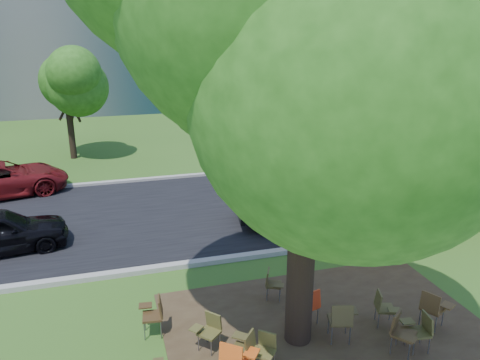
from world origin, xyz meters
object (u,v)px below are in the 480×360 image
object	(u,v)px
chair_4	(342,318)
chair_10	(272,282)
chair_7	(433,306)
chair_2	(245,346)
bg_car_red	(1,179)
chair_9	(209,328)
main_tree	(311,35)
school_bus	(418,174)
chair_3	(264,348)
chair_8	(155,312)
chair_12	(383,306)
chair_5	(401,330)
chair_1	(235,358)
chair_11	(310,303)
chair_6	(421,328)

from	to	relation	value
chair_4	chair_10	distance (m)	2.12
chair_10	chair_4	bearing A→B (deg)	47.71
chair_7	chair_10	size ratio (longest dim) A/B	1.17
chair_2	bg_car_red	bearing A→B (deg)	68.00
bg_car_red	chair_9	bearing A→B (deg)	-167.40
main_tree	chair_2	bearing A→B (deg)	-156.48
school_bus	chair_9	xyz separation A→B (m)	(-8.46, -4.98, -1.09)
chair_3	school_bus	bearing A→B (deg)	-102.49
school_bus	chair_2	xyz separation A→B (m)	(-7.95, -5.79, -1.05)
chair_3	bg_car_red	world-z (taller)	bg_car_red
chair_7	chair_8	distance (m)	6.03
chair_8	chair_10	distance (m)	2.93
chair_2	chair_12	bearing A→B (deg)	-40.64
chair_5	bg_car_red	size ratio (longest dim) A/B	0.18
chair_9	chair_12	distance (m)	3.86
chair_1	chair_3	world-z (taller)	chair_1
school_bus	chair_11	size ratio (longest dim) A/B	12.89
chair_8	bg_car_red	bearing A→B (deg)	30.97
chair_1	chair_11	bearing A→B (deg)	70.75
bg_car_red	school_bus	bearing A→B (deg)	-128.63
chair_4	chair_10	xyz separation A→B (m)	(-0.84, 1.95, -0.11)
chair_6	chair_7	size ratio (longest dim) A/B	0.93
chair_1	chair_5	world-z (taller)	chair_1
chair_7	chair_10	world-z (taller)	chair_7
chair_10	chair_11	size ratio (longest dim) A/B	0.88
main_tree	chair_11	size ratio (longest dim) A/B	11.03
chair_2	chair_7	xyz separation A→B (m)	(4.32, 0.12, 0.02)
chair_10	chair_3	bearing A→B (deg)	1.07
chair_8	main_tree	bearing A→B (deg)	-103.27
chair_11	main_tree	bearing A→B (deg)	-152.36
chair_1	bg_car_red	world-z (taller)	bg_car_red
chair_1	chair_10	xyz separation A→B (m)	(1.64, 2.54, -0.11)
chair_1	chair_5	xyz separation A→B (m)	(3.43, -0.07, -0.03)
chair_3	chair_4	distance (m)	1.86
chair_6	chair_10	size ratio (longest dim) A/B	1.08
school_bus	chair_12	bearing A→B (deg)	-121.64
chair_8	chair_9	world-z (taller)	chair_8
chair_6	chair_12	size ratio (longest dim) A/B	1.03
chair_6	bg_car_red	size ratio (longest dim) A/B	0.17
main_tree	chair_1	world-z (taller)	main_tree
chair_6	chair_10	world-z (taller)	chair_6
chair_2	chair_7	world-z (taller)	chair_7
school_bus	bg_car_red	xyz separation A→B (m)	(-14.27, 6.42, -0.90)
school_bus	chair_3	world-z (taller)	school_bus
chair_8	bg_car_red	xyz separation A→B (m)	(-4.79, 10.59, 0.14)
chair_8	chair_2	bearing A→B (deg)	-130.39
chair_8	chair_6	bearing A→B (deg)	-105.12
main_tree	chair_5	size ratio (longest dim) A/B	10.73
chair_7	chair_12	size ratio (longest dim) A/B	1.11
chair_2	chair_3	distance (m)	0.38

